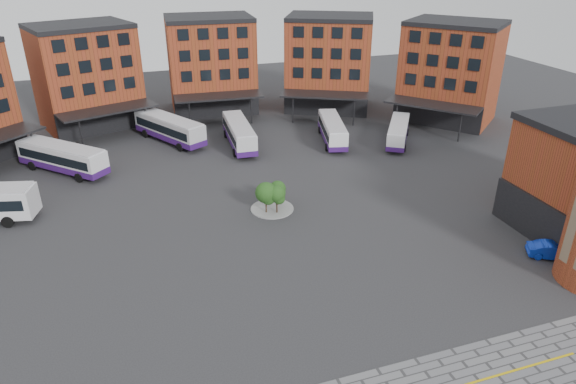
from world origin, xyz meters
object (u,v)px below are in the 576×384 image
object	(u,v)px
bus_f	(398,132)
blue_car	(553,251)
tree_island	(272,194)
bus_d	(239,133)
bus_c	(169,128)
bus_e	(332,130)
bus_b	(62,157)

from	to	relation	value
bus_f	blue_car	size ratio (longest dim) A/B	2.28
tree_island	bus_d	xyz separation A→B (m)	(1.28, 19.29, -0.12)
tree_island	bus_f	xyz separation A→B (m)	(21.99, 13.63, -0.35)
bus_c	bus_f	bearing A→B (deg)	-48.61
blue_car	bus_f	bearing A→B (deg)	27.23
tree_island	bus_e	bearing A→B (deg)	50.94
bus_c	bus_e	world-z (taller)	bus_c
bus_e	blue_car	distance (m)	33.47
bus_c	bus_d	world-z (taller)	bus_c
bus_b	bus_e	bearing A→B (deg)	-45.48
tree_island	bus_e	world-z (taller)	tree_island
bus_e	bus_f	bearing A→B (deg)	-7.14
bus_c	bus_e	size ratio (longest dim) A/B	1.09
bus_d	bus_e	bearing A→B (deg)	-7.59
bus_c	bus_d	size ratio (longest dim) A/B	1.04
bus_e	blue_car	bearing A→B (deg)	-64.08
bus_b	blue_car	size ratio (longest dim) A/B	2.48
tree_island	bus_c	distance (m)	24.98
bus_b	bus_e	size ratio (longest dim) A/B	0.95
bus_e	bus_d	bearing A→B (deg)	-176.74
bus_c	bus_d	bearing A→B (deg)	-57.51
tree_island	bus_d	distance (m)	19.33
bus_d	bus_c	bearing A→B (deg)	155.19
tree_island	bus_b	distance (m)	26.90
bus_c	blue_car	size ratio (longest dim) A/B	2.85
bus_c	bus_f	world-z (taller)	bus_c
bus_d	blue_car	distance (m)	40.08
bus_b	bus_c	world-z (taller)	bus_c
bus_d	bus_e	xyz separation A→B (m)	(12.42, -2.41, -0.11)
tree_island	bus_b	xyz separation A→B (m)	(-20.52, 17.40, -0.05)
bus_d	tree_island	bearing A→B (deg)	-90.39
tree_island	bus_e	size ratio (longest dim) A/B	0.39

